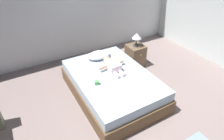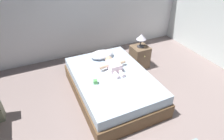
{
  "view_description": "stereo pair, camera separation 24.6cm",
  "coord_description": "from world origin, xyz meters",
  "views": [
    {
      "loc": [
        -1.13,
        -1.21,
        2.42
      ],
      "look_at": [
        0.23,
        1.17,
        0.56
      ],
      "focal_mm": 30.18,
      "sensor_mm": 36.0,
      "label": 1
    },
    {
      "loc": [
        -0.91,
        -1.32,
        2.42
      ],
      "look_at": [
        0.23,
        1.17,
        0.56
      ],
      "focal_mm": 30.18,
      "sensor_mm": 36.0,
      "label": 2
    }
  ],
  "objects": [
    {
      "name": "pillow",
      "position": [
        0.3,
        1.81,
        0.52
      ],
      "size": [
        0.48,
        0.32,
        0.13
      ],
      "color": "white",
      "rests_on": "bed"
    },
    {
      "name": "baby",
      "position": [
        0.34,
        1.35,
        0.53
      ],
      "size": [
        0.53,
        0.6,
        0.16
      ],
      "color": "white",
      "rests_on": "bed"
    },
    {
      "name": "bed",
      "position": [
        0.23,
        1.17,
        0.22
      ],
      "size": [
        1.32,
        1.92,
        0.46
      ],
      "color": "brown",
      "rests_on": "ground_plane"
    },
    {
      "name": "toothbrush",
      "position": [
        0.52,
        1.48,
        0.47
      ],
      "size": [
        0.06,
        0.12,
        0.02
      ],
      "color": "blue",
      "rests_on": "bed"
    },
    {
      "name": "nightstand",
      "position": [
        1.23,
        1.81,
        0.25
      ],
      "size": [
        0.37,
        0.4,
        0.5
      ],
      "color": "brown",
      "rests_on": "ground_plane"
    },
    {
      "name": "toy_block",
      "position": [
        -0.12,
        1.05,
        0.49
      ],
      "size": [
        0.09,
        0.09,
        0.07
      ],
      "color": "#5DB75C",
      "rests_on": "bed"
    },
    {
      "name": "lamp",
      "position": [
        1.23,
        1.81,
        0.72
      ],
      "size": [
        0.21,
        0.21,
        0.3
      ],
      "color": "#333338",
      "rests_on": "nightstand"
    },
    {
      "name": "wall_behind_bed",
      "position": [
        0.0,
        3.0,
        1.28
      ],
      "size": [
        8.0,
        0.12,
        2.57
      ],
      "primitive_type": "cube",
      "color": "silver",
      "rests_on": "ground_plane"
    }
  ]
}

